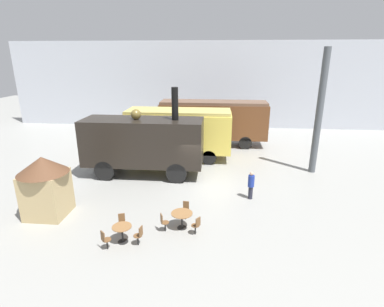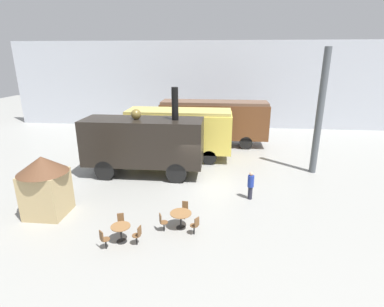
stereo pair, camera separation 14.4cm
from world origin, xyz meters
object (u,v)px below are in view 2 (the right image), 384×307
(passenger_coach_wooden, at_px, (214,120))
(cafe_chair_0, at_px, (138,234))
(ticket_kiosk, at_px, (45,183))
(passenger_coach_vintage, at_px, (179,130))
(visitor_person, at_px, (251,185))
(cafe_table_mid, at_px, (181,216))
(cafe_table_near, at_px, (121,230))
(steam_locomotive, at_px, (144,141))

(passenger_coach_wooden, bearing_deg, cafe_chair_0, -99.80)
(passenger_coach_wooden, bearing_deg, ticket_kiosk, -120.48)
(passenger_coach_vintage, distance_m, visitor_person, 8.22)
(cafe_table_mid, bearing_deg, cafe_table_near, -150.87)
(cafe_table_near, bearing_deg, cafe_chair_0, -11.35)
(steam_locomotive, relative_size, cafe_table_near, 9.26)
(visitor_person, bearing_deg, cafe_table_near, -141.25)
(passenger_coach_vintage, bearing_deg, visitor_person, -53.69)
(passenger_coach_vintage, relative_size, ticket_kiosk, 2.59)
(passenger_coach_vintage, xyz_separation_m, steam_locomotive, (-1.78, -3.62, 0.10))
(passenger_coach_wooden, relative_size, passenger_coach_vintage, 1.18)
(passenger_coach_wooden, bearing_deg, passenger_coach_vintage, -122.77)
(cafe_table_near, xyz_separation_m, visitor_person, (5.70, 4.58, 0.27))
(cafe_table_near, xyz_separation_m, ticket_kiosk, (-4.30, 1.92, 1.10))
(steam_locomotive, xyz_separation_m, visitor_person, (6.58, -2.92, -1.42))
(passenger_coach_vintage, distance_m, steam_locomotive, 4.03)
(passenger_coach_vintage, height_order, steam_locomotive, steam_locomotive)
(steam_locomotive, bearing_deg, passenger_coach_wooden, 60.33)
(passenger_coach_wooden, xyz_separation_m, cafe_table_mid, (-1.03, -13.66, -1.62))
(steam_locomotive, height_order, cafe_table_near, steam_locomotive)
(visitor_person, bearing_deg, ticket_kiosk, -165.12)
(cafe_table_mid, xyz_separation_m, visitor_person, (3.36, 3.27, 0.23))
(passenger_coach_wooden, bearing_deg, cafe_table_near, -102.71)
(cafe_table_near, bearing_deg, cafe_table_mid, 29.13)
(cafe_chair_0, bearing_deg, passenger_coach_wooden, -88.45)
(cafe_table_mid, height_order, cafe_chair_0, cafe_chair_0)
(cafe_table_mid, height_order, ticket_kiosk, ticket_kiosk)
(cafe_table_mid, height_order, visitor_person, visitor_person)
(passenger_coach_vintage, relative_size, cafe_table_mid, 8.00)
(steam_locomotive, height_order, visitor_person, steam_locomotive)
(passenger_coach_wooden, bearing_deg, cafe_table_mid, -94.33)
(visitor_person, bearing_deg, cafe_chair_0, -136.22)
(passenger_coach_wooden, xyz_separation_m, visitor_person, (2.33, -10.39, -1.39))
(steam_locomotive, bearing_deg, cafe_chair_0, -77.86)
(passenger_coach_vintage, distance_m, ticket_kiosk, 10.58)
(steam_locomotive, distance_m, cafe_table_near, 7.74)
(passenger_coach_wooden, height_order, visitor_person, passenger_coach_wooden)
(passenger_coach_vintage, bearing_deg, steam_locomotive, -116.15)
(visitor_person, distance_m, ticket_kiosk, 10.38)
(steam_locomotive, distance_m, visitor_person, 7.34)
(visitor_person, bearing_deg, cafe_table_mid, -135.77)
(cafe_table_near, bearing_deg, passenger_coach_wooden, 77.29)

